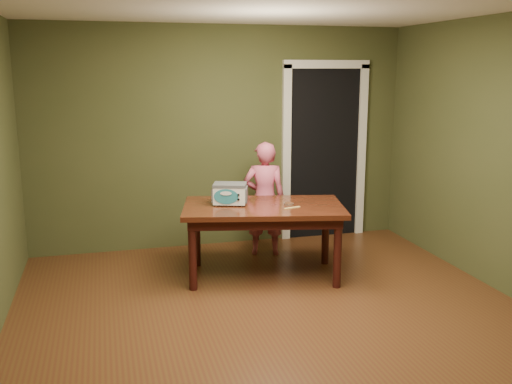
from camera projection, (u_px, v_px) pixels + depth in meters
floor at (286, 330)px, 4.67m from camera, size 5.00×5.00×0.00m
room_shell at (288, 121)px, 4.30m from camera, size 4.52×5.02×2.61m
doorway at (315, 151)px, 7.40m from camera, size 1.10×0.66×2.25m
dining_table at (263, 215)px, 5.76m from camera, size 1.76×1.22×0.75m
toy_oven at (230, 193)px, 5.76m from camera, size 0.40×0.33×0.22m
baking_pan at (289, 204)px, 5.75m from camera, size 0.10×0.10×0.02m
spatula at (292, 208)px, 5.62m from camera, size 0.18×0.07×0.01m
child at (264, 199)px, 6.47m from camera, size 0.54×0.42×1.30m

